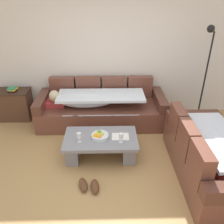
# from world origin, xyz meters

# --- Properties ---
(ground_plane) EXTENTS (14.00, 14.00, 0.00)m
(ground_plane) POSITION_xyz_m (0.00, 0.00, 0.00)
(ground_plane) COLOR #B0844E
(back_wall) EXTENTS (9.00, 0.10, 2.70)m
(back_wall) POSITION_xyz_m (0.00, 2.15, 1.35)
(back_wall) COLOR silver
(back_wall) RESTS_ON ground_plane
(couch_along_wall) EXTENTS (2.56, 0.92, 0.88)m
(couch_along_wall) POSITION_xyz_m (-0.18, 1.63, 0.33)
(couch_along_wall) COLOR brown
(couch_along_wall) RESTS_ON ground_plane
(couch_near_window) EXTENTS (0.92, 1.89, 0.88)m
(couch_near_window) POSITION_xyz_m (1.47, 0.03, 0.34)
(couch_near_window) COLOR brown
(couch_near_window) RESTS_ON ground_plane
(coffee_table) EXTENTS (1.20, 0.68, 0.38)m
(coffee_table) POSITION_xyz_m (-0.13, 0.50, 0.24)
(coffee_table) COLOR gray
(coffee_table) RESTS_ON ground_plane
(fruit_bowl) EXTENTS (0.28, 0.28, 0.10)m
(fruit_bowl) POSITION_xyz_m (-0.15, 0.48, 0.42)
(fruit_bowl) COLOR silver
(fruit_bowl) RESTS_ON coffee_table
(wine_glass_near_left) EXTENTS (0.07, 0.07, 0.17)m
(wine_glass_near_left) POSITION_xyz_m (-0.47, 0.39, 0.50)
(wine_glass_near_left) COLOR silver
(wine_glass_near_left) RESTS_ON coffee_table
(wine_glass_near_right) EXTENTS (0.07, 0.07, 0.17)m
(wine_glass_near_right) POSITION_xyz_m (0.19, 0.36, 0.50)
(wine_glass_near_right) COLOR silver
(wine_glass_near_right) RESTS_ON coffee_table
(open_magazine) EXTENTS (0.28, 0.21, 0.01)m
(open_magazine) POSITION_xyz_m (0.19, 0.51, 0.39)
(open_magazine) COLOR white
(open_magazine) RESTS_ON coffee_table
(side_cabinet) EXTENTS (0.72, 0.44, 0.64)m
(side_cabinet) POSITION_xyz_m (-2.01, 1.85, 0.32)
(side_cabinet) COLOR #503122
(side_cabinet) RESTS_ON ground_plane
(book_stack_on_cabinet) EXTENTS (0.19, 0.20, 0.07)m
(book_stack_on_cabinet) POSITION_xyz_m (-1.98, 1.85, 0.68)
(book_stack_on_cabinet) COLOR black
(book_stack_on_cabinet) RESTS_ON side_cabinet
(floor_lamp) EXTENTS (0.33, 0.31, 1.95)m
(floor_lamp) POSITION_xyz_m (1.92, 1.75, 1.12)
(floor_lamp) COLOR black
(floor_lamp) RESTS_ON ground_plane
(pair_of_shoes) EXTENTS (0.34, 0.32, 0.09)m
(pair_of_shoes) POSITION_xyz_m (-0.29, -0.21, 0.04)
(pair_of_shoes) COLOR #59331E
(pair_of_shoes) RESTS_ON ground_plane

